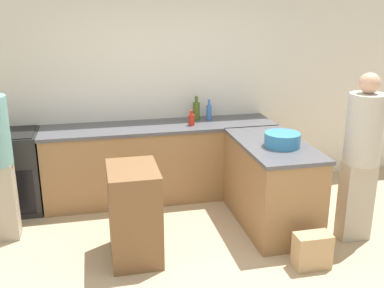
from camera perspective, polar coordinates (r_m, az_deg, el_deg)
ground_plane at (r=4.12m, az=0.28°, el=-17.07°), size 14.00×14.00×0.00m
wall_back at (r=5.66m, az=-4.75°, el=7.37°), size 8.00×0.06×2.70m
counter_back at (r=5.56m, az=-4.02°, el=-2.22°), size 2.81×0.66×0.93m
counter_peninsula at (r=4.95m, az=10.01°, el=-4.99°), size 0.69×1.35×0.93m
range_oven at (r=5.60m, az=-22.24°, el=-3.34°), size 0.72×0.62×0.95m
island_table at (r=4.30m, az=-7.34°, el=-8.70°), size 0.46×0.64×0.90m
mixing_bowl at (r=4.67m, az=11.40°, el=0.54°), size 0.37×0.37×0.14m
hot_sauce_bottle at (r=5.38m, az=-0.07°, el=3.14°), size 0.08×0.08×0.18m
water_bottle_blue at (r=5.64m, az=2.17°, el=4.11°), size 0.07×0.07×0.26m
olive_oil_bottle at (r=5.64m, az=0.56°, el=4.29°), size 0.09×0.09×0.30m
person_at_peninsula at (r=4.71m, az=20.70°, el=-1.03°), size 0.35×0.35×1.72m
paper_bag at (r=4.37m, az=15.01°, el=-12.96°), size 0.34×0.18×0.33m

